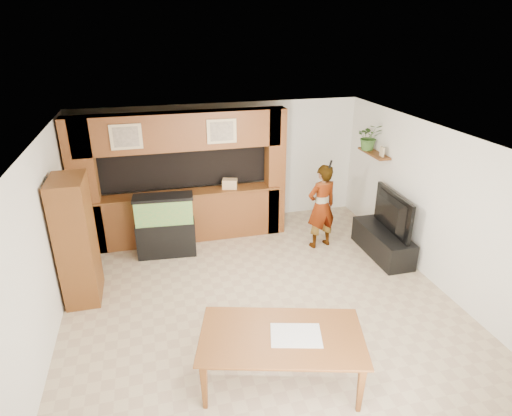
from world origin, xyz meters
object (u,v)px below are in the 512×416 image
object	(u,v)px
aquarium	(165,226)
dining_table	(281,360)
television	(386,213)
person	(321,207)
pantry_cabinet	(76,240)

from	to	relation	value
aquarium	dining_table	xyz separation A→B (m)	(1.14, -3.60, -0.25)
television	dining_table	xyz separation A→B (m)	(-2.83, -2.58, -0.53)
aquarium	person	distance (m)	2.99
television	dining_table	distance (m)	3.87
pantry_cabinet	person	world-z (taller)	pantry_cabinet
television	person	world-z (taller)	person
television	person	xyz separation A→B (m)	(-1.03, 0.62, -0.03)
pantry_cabinet	person	bearing A→B (deg)	8.77
television	pantry_cabinet	bearing A→B (deg)	93.89
aquarium	television	bearing A→B (deg)	-9.86
person	pantry_cabinet	bearing A→B (deg)	-2.70
pantry_cabinet	dining_table	xyz separation A→B (m)	(2.52, -2.53, -0.67)
television	person	distance (m)	1.20
aquarium	person	size ratio (longest dim) A/B	0.71
aquarium	dining_table	bearing A→B (deg)	-67.87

